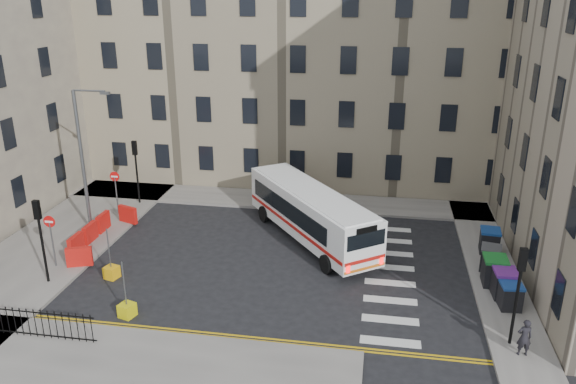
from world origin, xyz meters
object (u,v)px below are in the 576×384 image
(bus, at_px, (310,212))
(bollard_yellow, at_px, (112,272))
(wheelie_bin_b, at_px, (504,283))
(bollard_chevron, at_px, (127,310))
(wheelie_bin_a, at_px, (510,295))
(wheelie_bin_d, at_px, (490,258))
(streetlamp, at_px, (82,159))
(wheelie_bin_c, at_px, (494,271))
(wheelie_bin_e, at_px, (490,241))
(pedestrian, at_px, (524,337))

(bus, height_order, bollard_yellow, bus)
(wheelie_bin_b, relative_size, bollard_chevron, 2.14)
(wheelie_bin_a, distance_m, wheelie_bin_b, 0.94)
(bus, distance_m, wheelie_bin_d, 9.53)
(streetlamp, xyz_separation_m, wheelie_bin_c, (21.75, -2.73, -3.51))
(wheelie_bin_a, distance_m, wheelie_bin_e, 5.52)
(wheelie_bin_c, distance_m, pedestrian, 5.47)
(wheelie_bin_d, bearing_deg, bus, 178.04)
(wheelie_bin_b, bearing_deg, bus, 150.28)
(bus, distance_m, wheelie_bin_a, 11.13)
(wheelie_bin_a, bearing_deg, bollard_yellow, 175.92)
(streetlamp, height_order, bollard_yellow, streetlamp)
(wheelie_bin_a, xyz_separation_m, bollard_yellow, (-18.38, -0.20, -0.43))
(streetlamp, distance_m, wheelie_bin_c, 22.20)
(wheelie_bin_b, height_order, wheelie_bin_e, wheelie_bin_b)
(bus, xyz_separation_m, bollard_chevron, (-6.69, -9.02, -1.36))
(streetlamp, bearing_deg, bollard_yellow, -53.21)
(wheelie_bin_c, height_order, bollard_yellow, wheelie_bin_c)
(wheelie_bin_e, bearing_deg, wheelie_bin_c, -90.34)
(wheelie_bin_b, bearing_deg, bollard_chevron, -167.94)
(wheelie_bin_c, bearing_deg, streetlamp, 173.53)
(bus, bearing_deg, wheelie_bin_a, -68.17)
(streetlamp, height_order, wheelie_bin_d, streetlamp)
(wheelie_bin_c, xyz_separation_m, wheelie_bin_d, (0.06, 1.50, -0.08))
(wheelie_bin_c, distance_m, bollard_yellow, 18.19)
(wheelie_bin_d, distance_m, bollard_chevron, 17.29)
(wheelie_bin_e, bearing_deg, bollard_yellow, -157.41)
(wheelie_bin_d, bearing_deg, wheelie_bin_b, -74.05)
(wheelie_bin_b, xyz_separation_m, pedestrian, (-0.09, -4.38, 0.12))
(wheelie_bin_a, distance_m, pedestrian, 3.46)
(bus, bearing_deg, pedestrian, -81.56)
(wheelie_bin_e, xyz_separation_m, bollard_chevron, (-16.19, -8.78, -0.49))
(bollard_yellow, bearing_deg, wheelie_bin_c, 7.00)
(wheelie_bin_a, bearing_deg, bus, 143.99)
(wheelie_bin_c, height_order, wheelie_bin_e, wheelie_bin_c)
(wheelie_bin_b, height_order, wheelie_bin_c, wheelie_bin_c)
(wheelie_bin_b, relative_size, pedestrian, 0.84)
(bollard_chevron, bearing_deg, wheelie_bin_d, 23.04)
(wheelie_bin_e, height_order, bollard_chevron, wheelie_bin_e)
(wheelie_bin_a, bearing_deg, bollard_chevron, -173.32)
(bus, distance_m, bollard_chevron, 11.31)
(bus, height_order, bollard_chevron, bus)
(wheelie_bin_c, height_order, pedestrian, pedestrian)
(pedestrian, distance_m, bollard_yellow, 18.50)
(pedestrian, bearing_deg, streetlamp, -27.69)
(streetlamp, relative_size, bus, 0.82)
(streetlamp, relative_size, pedestrian, 5.33)
(bus, relative_size, bollard_yellow, 16.45)
(wheelie_bin_a, height_order, bollard_chevron, wheelie_bin_a)
(wheelie_bin_b, distance_m, wheelie_bin_c, 1.11)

